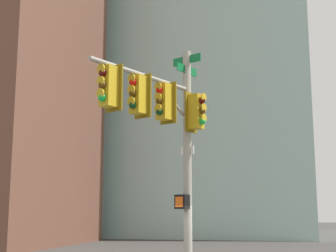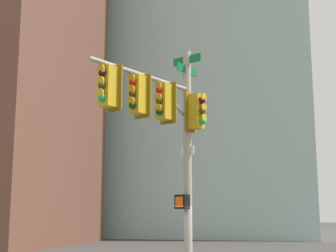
{
  "view_description": "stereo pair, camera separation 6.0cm",
  "coord_description": "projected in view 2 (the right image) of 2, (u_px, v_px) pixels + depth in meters",
  "views": [
    {
      "loc": [
        2.28,
        -14.17,
        2.34
      ],
      "look_at": [
        -0.71,
        -1.2,
        4.66
      ],
      "focal_mm": 52.63,
      "sensor_mm": 36.0,
      "label": 1
    },
    {
      "loc": [
        2.34,
        -14.16,
        2.34
      ],
      "look_at": [
        -0.71,
        -1.2,
        4.66
      ],
      "focal_mm": 52.63,
      "sensor_mm": 36.0,
      "label": 2
    }
  ],
  "objects": [
    {
      "name": "signal_pole_assembly",
      "position": [
        166.0,
        126.0,
        13.39
      ],
      "size": [
        2.3,
        3.95,
        7.02
      ],
      "rotation": [
        0.0,
        0.0,
        4.27
      ],
      "color": "#9E998C",
      "rests_on": "ground_plane"
    }
  ]
}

